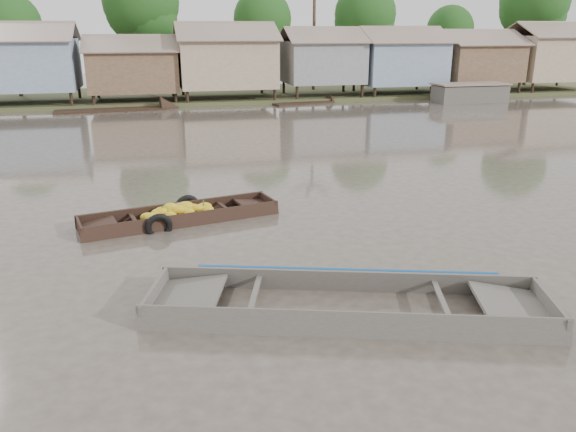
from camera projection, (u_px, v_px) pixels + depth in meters
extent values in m
plane|color=#453D35|center=(293.00, 263.00, 12.26)|extent=(120.00, 120.00, 0.00)
cube|color=#384723|center=(189.00, 97.00, 42.70)|extent=(120.00, 12.00, 0.50)
cube|color=#7587A1|center=(26.00, 65.00, 36.30)|extent=(6.20, 5.20, 3.20)
cube|color=brown|center=(17.00, 31.00, 34.36)|extent=(6.60, 3.02, 1.28)
cube|color=brown|center=(26.00, 31.00, 36.95)|extent=(6.60, 3.02, 1.28)
cube|color=brown|center=(134.00, 71.00, 37.94)|extent=(5.80, 4.60, 2.70)
cube|color=brown|center=(131.00, 43.00, 36.22)|extent=(6.20, 2.67, 1.14)
cube|color=brown|center=(132.00, 43.00, 38.52)|extent=(6.20, 2.67, 1.14)
cube|color=gray|center=(226.00, 63.00, 39.19)|extent=(6.50, 5.30, 3.30)
cube|color=brown|center=(228.00, 31.00, 37.20)|extent=(6.90, 3.08, 1.31)
cube|color=brown|center=(223.00, 31.00, 39.85)|extent=(6.90, 3.08, 1.31)
cube|color=gray|center=(322.00, 62.00, 40.75)|extent=(5.40, 4.70, 2.90)
cube|color=brown|center=(328.00, 35.00, 38.98)|extent=(5.80, 2.73, 1.17)
cube|color=brown|center=(318.00, 35.00, 41.32)|extent=(5.80, 2.73, 1.17)
cube|color=#7587A1|center=(399.00, 63.00, 42.11)|extent=(6.00, 5.00, 3.10)
cube|color=brown|center=(408.00, 35.00, 40.23)|extent=(6.40, 2.90, 1.24)
cube|color=brown|center=(393.00, 34.00, 42.72)|extent=(6.40, 2.90, 1.24)
cube|color=brown|center=(476.00, 62.00, 43.56)|extent=(5.70, 4.90, 2.80)
cube|color=brown|center=(488.00, 37.00, 41.76)|extent=(6.10, 2.85, 1.21)
cube|color=brown|center=(470.00, 37.00, 44.20)|extent=(6.10, 2.85, 1.21)
cube|color=gray|center=(549.00, 58.00, 44.92)|extent=(6.30, 5.10, 3.40)
cube|color=brown|center=(565.00, 30.00, 42.97)|extent=(6.70, 2.96, 1.26)
cube|color=brown|center=(542.00, 30.00, 45.51)|extent=(6.70, 2.96, 1.26)
cylinder|color=#473323|center=(17.00, 65.00, 40.20)|extent=(0.28, 0.28, 4.90)
sphere|color=#1A3A12|center=(11.00, 24.00, 39.31)|extent=(4.20, 4.20, 4.20)
cylinder|color=#473323|center=(145.00, 54.00, 41.04)|extent=(0.28, 0.28, 6.30)
sphere|color=#1A3A12|center=(141.00, 1.00, 39.91)|extent=(5.40, 5.40, 5.40)
cylinder|color=#473323|center=(263.00, 59.00, 44.12)|extent=(0.28, 0.28, 5.25)
sphere|color=#1A3A12|center=(262.00, 19.00, 43.17)|extent=(4.50, 4.50, 4.50)
cylinder|color=#473323|center=(363.00, 56.00, 44.91)|extent=(0.28, 0.28, 5.60)
sphere|color=#1A3A12|center=(365.00, 14.00, 43.90)|extent=(4.80, 4.80, 4.80)
cylinder|color=#473323|center=(447.00, 61.00, 47.77)|extent=(0.28, 0.28, 4.55)
sphere|color=#1A3A12|center=(450.00, 29.00, 46.95)|extent=(3.90, 3.90, 3.90)
cylinder|color=#473323|center=(528.00, 48.00, 48.06)|extent=(0.28, 0.28, 6.65)
sphere|color=#1A3A12|center=(535.00, 1.00, 46.86)|extent=(5.70, 5.70, 5.70)
cylinder|color=#473323|center=(314.00, 41.00, 44.11)|extent=(0.24, 0.24, 8.00)
cube|color=black|center=(181.00, 223.00, 15.03)|extent=(5.20, 2.06, 0.08)
cube|color=black|center=(175.00, 211.00, 15.44)|extent=(5.13, 1.27, 0.48)
cube|color=black|center=(187.00, 222.00, 14.49)|extent=(5.13, 1.27, 0.48)
cube|color=black|center=(268.00, 204.00, 16.03)|extent=(0.30, 1.12, 0.46)
cube|color=black|center=(254.00, 204.00, 15.82)|extent=(1.08, 1.15, 0.18)
cube|color=black|center=(80.00, 231.00, 13.90)|extent=(0.30, 1.12, 0.46)
cube|color=black|center=(98.00, 226.00, 14.07)|extent=(1.08, 1.15, 0.18)
cube|color=black|center=(134.00, 219.00, 14.42)|extent=(0.33, 1.08, 0.05)
cube|color=black|center=(224.00, 207.00, 15.44)|extent=(0.33, 1.08, 0.05)
ellipsoid|color=gold|center=(184.00, 210.00, 14.85)|extent=(0.42, 0.33, 0.23)
ellipsoid|color=gold|center=(168.00, 209.00, 15.03)|extent=(0.37, 0.30, 0.20)
ellipsoid|color=gold|center=(171.00, 215.00, 14.57)|extent=(0.36, 0.29, 0.20)
ellipsoid|color=gold|center=(180.00, 206.00, 14.96)|extent=(0.36, 0.29, 0.20)
ellipsoid|color=gold|center=(188.00, 212.00, 14.84)|extent=(0.41, 0.32, 0.22)
ellipsoid|color=gold|center=(193.00, 208.00, 15.00)|extent=(0.43, 0.34, 0.24)
ellipsoid|color=gold|center=(158.00, 221.00, 14.44)|extent=(0.46, 0.37, 0.25)
ellipsoid|color=gold|center=(173.00, 210.00, 15.00)|extent=(0.42, 0.33, 0.23)
ellipsoid|color=gold|center=(197.00, 208.00, 14.94)|extent=(0.37, 0.29, 0.20)
ellipsoid|color=gold|center=(149.00, 221.00, 14.56)|extent=(0.36, 0.29, 0.20)
ellipsoid|color=gold|center=(158.00, 213.00, 14.71)|extent=(0.40, 0.32, 0.22)
ellipsoid|color=gold|center=(187.00, 217.00, 14.72)|extent=(0.38, 0.30, 0.21)
ellipsoid|color=gold|center=(156.00, 219.00, 14.50)|extent=(0.47, 0.37, 0.26)
ellipsoid|color=gold|center=(171.00, 210.00, 14.92)|extent=(0.42, 0.33, 0.23)
ellipsoid|color=gold|center=(174.00, 211.00, 14.76)|extent=(0.44, 0.35, 0.24)
ellipsoid|color=gold|center=(178.00, 210.00, 14.73)|extent=(0.45, 0.35, 0.24)
ellipsoid|color=gold|center=(153.00, 224.00, 14.37)|extent=(0.37, 0.30, 0.20)
ellipsoid|color=gold|center=(186.00, 206.00, 14.91)|extent=(0.48, 0.38, 0.26)
ellipsoid|color=gold|center=(187.00, 209.00, 15.35)|extent=(0.39, 0.31, 0.21)
ellipsoid|color=gold|center=(173.00, 210.00, 15.06)|extent=(0.38, 0.30, 0.21)
ellipsoid|color=gold|center=(205.00, 207.00, 15.40)|extent=(0.46, 0.37, 0.25)
ellipsoid|color=gold|center=(160.00, 221.00, 14.47)|extent=(0.46, 0.36, 0.25)
ellipsoid|color=gold|center=(199.00, 208.00, 15.41)|extent=(0.41, 0.32, 0.22)
ellipsoid|color=gold|center=(160.00, 218.00, 14.52)|extent=(0.42, 0.33, 0.23)
ellipsoid|color=gold|center=(186.00, 209.00, 15.30)|extent=(0.41, 0.32, 0.22)
ellipsoid|color=gold|center=(162.00, 212.00, 14.75)|extent=(0.47, 0.37, 0.26)
ellipsoid|color=gold|center=(216.00, 214.00, 15.05)|extent=(0.39, 0.31, 0.21)
ellipsoid|color=gold|center=(207.00, 210.00, 15.10)|extent=(0.43, 0.34, 0.24)
ellipsoid|color=gold|center=(147.00, 217.00, 14.69)|extent=(0.43, 0.34, 0.23)
ellipsoid|color=gold|center=(152.00, 218.00, 14.58)|extent=(0.47, 0.37, 0.26)
ellipsoid|color=gold|center=(177.00, 209.00, 14.98)|extent=(0.45, 0.35, 0.24)
ellipsoid|color=gold|center=(171.00, 207.00, 14.82)|extent=(0.45, 0.35, 0.24)
cylinder|color=#3F6626|center=(163.00, 209.00, 14.68)|extent=(0.04, 0.04, 0.17)
cylinder|color=#3F6626|center=(187.00, 206.00, 14.95)|extent=(0.04, 0.04, 0.17)
cylinder|color=#3F6626|center=(204.00, 204.00, 15.15)|extent=(0.04, 0.04, 0.17)
torus|color=black|center=(187.00, 207.00, 15.65)|extent=(0.75, 0.32, 0.74)
torus|color=black|center=(159.00, 227.00, 14.11)|extent=(0.72, 0.32, 0.71)
cube|color=#46423C|center=(347.00, 316.00, 10.17)|extent=(7.16, 3.53, 0.08)
cube|color=#46423C|center=(346.00, 283.00, 10.90)|extent=(6.90, 2.28, 0.57)
cube|color=#46423C|center=(349.00, 328.00, 9.28)|extent=(6.90, 2.28, 0.57)
cube|color=#46423C|center=(547.00, 310.00, 9.87)|extent=(0.58, 1.69, 0.54)
cube|color=#46423C|center=(512.00, 305.00, 9.89)|extent=(1.61, 1.80, 0.23)
cube|color=#46423C|center=(155.00, 298.00, 10.31)|extent=(0.58, 1.69, 0.54)
cube|color=#46423C|center=(188.00, 296.00, 10.25)|extent=(1.61, 1.80, 0.23)
cube|color=#46423C|center=(254.00, 295.00, 10.16)|extent=(0.59, 1.64, 0.05)
cube|color=#46423C|center=(442.00, 301.00, 9.95)|extent=(0.59, 1.64, 0.05)
cube|color=#665E54|center=(347.00, 314.00, 10.16)|extent=(5.51, 2.90, 0.02)
cube|color=navy|center=(346.00, 272.00, 10.89)|extent=(5.57, 1.80, 0.14)
torus|color=olive|center=(475.00, 325.00, 9.74)|extent=(0.40, 0.40, 0.06)
torus|color=olive|center=(475.00, 323.00, 9.73)|extent=(0.32, 0.32, 0.06)
cube|color=black|center=(304.00, 105.00, 38.54)|extent=(4.53, 2.19, 0.35)
cube|color=black|center=(111.00, 112.00, 35.19)|extent=(6.81, 2.06, 0.35)
cube|color=black|center=(470.00, 94.00, 39.35)|extent=(5.00, 2.00, 1.20)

